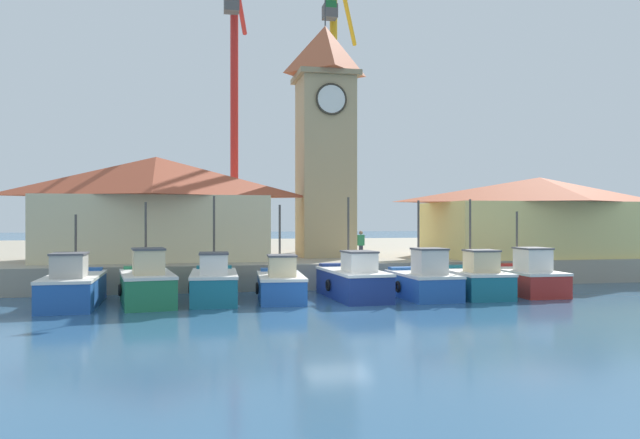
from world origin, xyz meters
TOP-DOWN VIEW (x-y plane):
  - ground_plane at (0.00, 0.00)m, footprint 300.00×300.00m
  - quay_wharf at (0.00, 26.79)m, footprint 120.00×40.00m
  - fishing_boat_far_left at (-10.22, 3.30)m, footprint 2.22×5.29m
  - fishing_boat_left_outer at (-7.32, 3.28)m, footprint 2.66×5.07m
  - fishing_boat_left_inner at (-4.58, 3.50)m, footprint 2.14×4.85m
  - fishing_boat_mid_left at (-1.72, 3.38)m, footprint 2.25×4.61m
  - fishing_boat_center at (1.52, 3.35)m, footprint 2.33×5.35m
  - fishing_boat_mid_right at (4.61, 2.76)m, footprint 2.33×4.25m
  - fishing_boat_right_inner at (7.11, 2.80)m, footprint 2.33×4.30m
  - fishing_boat_right_outer at (9.93, 3.44)m, footprint 2.25×5.05m
  - clock_tower at (2.34, 12.81)m, footprint 3.60×3.60m
  - warehouse_left at (-7.38, 11.89)m, footprint 12.29×6.47m
  - warehouse_right at (15.10, 10.58)m, footprint 13.25×7.20m
  - port_crane_near at (-2.47, 20.53)m, footprint 2.42×7.44m
  - port_crane_far at (5.09, 22.07)m, footprint 4.87×9.17m
  - dock_worker_near_tower at (3.23, 8.12)m, footprint 0.34×0.22m

SIDE VIEW (x-z plane):
  - ground_plane at x=0.00m, z-range 0.00..0.00m
  - quay_wharf at x=0.00m, z-range 0.00..1.29m
  - fishing_boat_mid_left at x=-1.72m, z-range -1.37..2.78m
  - fishing_boat_right_outer at x=9.93m, z-range -1.20..2.69m
  - fishing_boat_right_inner at x=7.11m, z-range -1.47..2.97m
  - fishing_boat_mid_right at x=4.61m, z-range -1.43..2.94m
  - fishing_boat_left_inner at x=-4.58m, z-range -1.50..3.04m
  - fishing_boat_center at x=1.52m, z-range -1.49..3.03m
  - fishing_boat_far_left at x=-10.22m, z-range -1.09..2.63m
  - fishing_boat_left_outer at x=-7.32m, z-range -1.30..2.94m
  - dock_worker_near_tower at x=3.23m, z-range 1.32..2.94m
  - warehouse_right at x=15.10m, z-range 1.33..6.08m
  - warehouse_left at x=-7.38m, z-range 1.35..7.01m
  - clock_tower at x=2.34m, z-range 0.89..16.26m
  - port_crane_near at x=-2.47m, z-range -0.91..18.80m
  - port_crane_far at x=5.09m, z-range -1.62..21.05m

